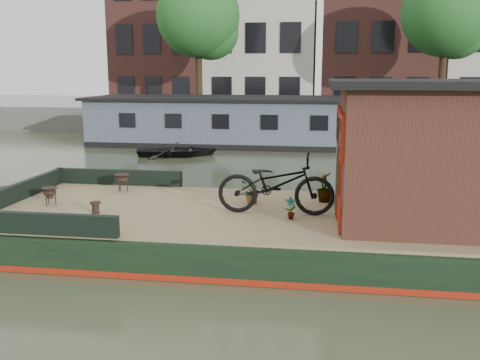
# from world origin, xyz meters

# --- Properties ---
(ground) EXTENTS (120.00, 120.00, 0.00)m
(ground) POSITION_xyz_m (0.00, 0.00, 0.00)
(ground) COLOR #373F28
(ground) RESTS_ON ground
(houseboat_hull) EXTENTS (14.01, 4.02, 0.60)m
(houseboat_hull) POSITION_xyz_m (-1.33, 0.00, 0.27)
(houseboat_hull) COLOR black
(houseboat_hull) RESTS_ON ground
(houseboat_deck) EXTENTS (11.80, 3.80, 0.05)m
(houseboat_deck) POSITION_xyz_m (0.00, 0.00, 0.62)
(houseboat_deck) COLOR #887C54
(houseboat_deck) RESTS_ON houseboat_hull
(bow_bulwark) EXTENTS (3.00, 4.00, 0.35)m
(bow_bulwark) POSITION_xyz_m (-5.07, 0.00, 0.82)
(bow_bulwark) COLOR black
(bow_bulwark) RESTS_ON houseboat_deck
(cabin) EXTENTS (4.00, 3.50, 2.42)m
(cabin) POSITION_xyz_m (2.19, 0.00, 1.88)
(cabin) COLOR black
(cabin) RESTS_ON houseboat_deck
(bicycle) EXTENTS (2.13, 0.75, 1.12)m
(bicycle) POSITION_xyz_m (-0.70, -0.09, 1.21)
(bicycle) COLOR black
(bicycle) RESTS_ON houseboat_deck
(potted_plant_a) EXTENTS (0.25, 0.21, 0.41)m
(potted_plant_a) POSITION_xyz_m (-0.40, -0.43, 0.85)
(potted_plant_a) COLOR #9B602C
(potted_plant_a) RESTS_ON houseboat_deck
(potted_plant_c) EXTENTS (0.51, 0.49, 0.44)m
(potted_plant_c) POSITION_xyz_m (-1.24, 0.61, 0.87)
(potted_plant_c) COLOR #A84931
(potted_plant_c) RESTS_ON houseboat_deck
(potted_plant_d) EXTENTS (0.41, 0.41, 0.60)m
(potted_plant_d) POSITION_xyz_m (0.20, 0.98, 0.95)
(potted_plant_d) COLOR brown
(potted_plant_d) RESTS_ON houseboat_deck
(potted_plant_e) EXTENTS (0.16, 0.18, 0.28)m
(potted_plant_e) POSITION_xyz_m (-4.72, -1.70, 0.79)
(potted_plant_e) COLOR brown
(potted_plant_e) RESTS_ON houseboat_deck
(brazier_front) EXTENTS (0.41, 0.41, 0.35)m
(brazier_front) POSITION_xyz_m (-5.10, -0.11, 0.83)
(brazier_front) COLOR black
(brazier_front) RESTS_ON houseboat_deck
(brazier_rear) EXTENTS (0.45, 0.45, 0.38)m
(brazier_rear) POSITION_xyz_m (-4.15, 1.25, 0.84)
(brazier_rear) COLOR black
(brazier_rear) RESTS_ON houseboat_deck
(bollard_port) EXTENTS (0.19, 0.19, 0.22)m
(bollard_port) POSITION_xyz_m (-5.39, 0.42, 0.76)
(bollard_port) COLOR black
(bollard_port) RESTS_ON houseboat_deck
(bollard_stbd) EXTENTS (0.19, 0.19, 0.22)m
(bollard_stbd) POSITION_xyz_m (-3.96, -0.59, 0.76)
(bollard_stbd) COLOR black
(bollard_stbd) RESTS_ON houseboat_deck
(dinghy) EXTENTS (3.50, 2.85, 0.64)m
(dinghy) POSITION_xyz_m (-5.42, 10.40, 0.32)
(dinghy) COLOR black
(dinghy) RESTS_ON ground
(far_houseboat) EXTENTS (20.40, 4.40, 2.11)m
(far_houseboat) POSITION_xyz_m (0.00, 14.00, 0.97)
(far_houseboat) COLOR #495761
(far_houseboat) RESTS_ON ground
(quay) EXTENTS (60.00, 6.00, 0.90)m
(quay) POSITION_xyz_m (0.00, 20.50, 0.45)
(quay) COLOR #47443F
(quay) RESTS_ON ground
(tree_left) EXTENTS (4.40, 4.40, 7.40)m
(tree_left) POSITION_xyz_m (-6.36, 19.07, 5.89)
(tree_left) COLOR #332316
(tree_left) RESTS_ON quay
(tree_right) EXTENTS (4.40, 4.40, 7.40)m
(tree_right) POSITION_xyz_m (6.14, 19.07, 5.89)
(tree_right) COLOR #332316
(tree_right) RESTS_ON quay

